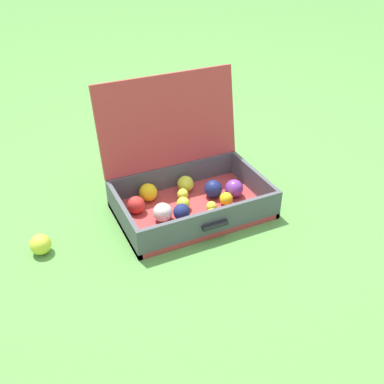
% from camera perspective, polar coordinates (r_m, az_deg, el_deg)
% --- Properties ---
extents(ground_plane, '(16.00, 16.00, 0.00)m').
position_cam_1_polar(ground_plane, '(2.03, -0.40, -1.80)').
color(ground_plane, '#569342').
extents(open_suitcase, '(0.64, 0.52, 0.53)m').
position_cam_1_polar(open_suitcase, '(1.97, -0.87, 1.15)').
color(open_suitcase, '#B23838').
rests_on(open_suitcase, ground).
extents(stray_ball_on_grass, '(0.08, 0.08, 0.08)m').
position_cam_1_polar(stray_ball_on_grass, '(1.85, -18.47, -6.24)').
color(stray_ball_on_grass, '#CCDB38').
rests_on(stray_ball_on_grass, ground).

